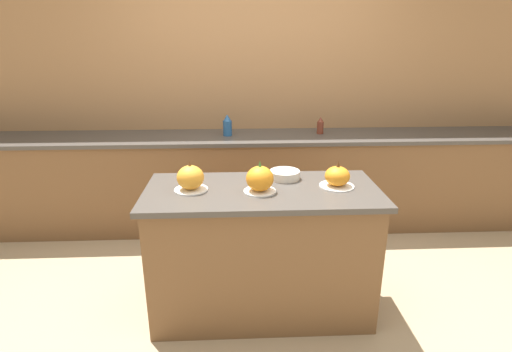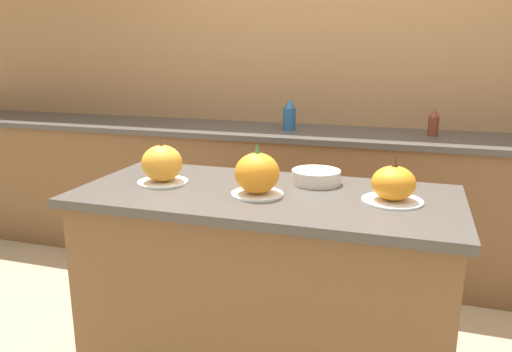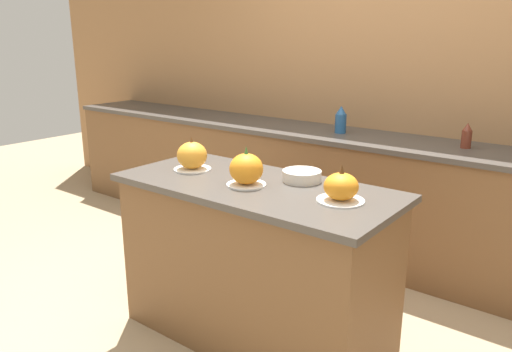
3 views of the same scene
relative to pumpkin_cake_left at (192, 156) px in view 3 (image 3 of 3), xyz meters
name	(u,v)px [view 3 (image 3 of 3)]	position (x,y,z in m)	size (l,w,h in m)	color
ground_plane	(255,336)	(0.44, 0.00, -0.96)	(12.00, 12.00, 0.00)	tan
wall_back	(392,85)	(0.44, 1.65, 0.29)	(8.00, 0.06, 2.50)	#9E7047
kitchen_island	(255,263)	(0.44, 0.00, -0.51)	(1.47, 0.67, 0.88)	brown
back_counter	(366,198)	(0.44, 1.32, -0.50)	(6.00, 0.60, 0.91)	brown
pumpkin_cake_left	(192,156)	(0.00, 0.00, 0.00)	(0.21, 0.21, 0.19)	white
pumpkin_cake_center	(246,170)	(0.42, -0.05, 0.00)	(0.20, 0.20, 0.20)	white
pumpkin_cake_right	(341,188)	(0.91, 0.02, -0.01)	(0.22, 0.22, 0.17)	white
bottle_tall	(341,120)	(0.20, 1.33, 0.05)	(0.08, 0.08, 0.20)	#235184
bottle_short	(467,136)	(1.08, 1.36, 0.03)	(0.06, 0.06, 0.16)	maroon
mixing_bowl	(302,176)	(0.60, 0.18, -0.05)	(0.20, 0.20, 0.06)	beige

